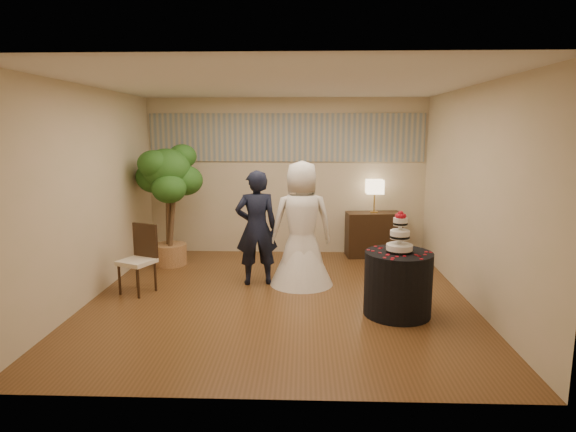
{
  "coord_description": "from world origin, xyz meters",
  "views": [
    {
      "loc": [
        0.33,
        -6.19,
        2.22
      ],
      "look_at": [
        0.1,
        0.4,
        1.05
      ],
      "focal_mm": 30.0,
      "sensor_mm": 36.0,
      "label": 1
    }
  ],
  "objects_px": {
    "console": "(373,234)",
    "table_lamp": "(374,196)",
    "groom": "(256,228)",
    "wedding_cake": "(400,232)",
    "ficus_tree": "(168,204)",
    "side_chair": "(137,260)",
    "bride": "(302,223)",
    "cake_table": "(398,284)"
  },
  "relations": [
    {
      "from": "cake_table",
      "to": "ficus_tree",
      "type": "bearing_deg",
      "value": 148.14
    },
    {
      "from": "groom",
      "to": "wedding_cake",
      "type": "distance_m",
      "value": 2.17
    },
    {
      "from": "table_lamp",
      "to": "ficus_tree",
      "type": "height_order",
      "value": "ficus_tree"
    },
    {
      "from": "cake_table",
      "to": "wedding_cake",
      "type": "bearing_deg",
      "value": 0.0
    },
    {
      "from": "table_lamp",
      "to": "cake_table",
      "type": "bearing_deg",
      "value": -91.84
    },
    {
      "from": "groom",
      "to": "wedding_cake",
      "type": "relative_size",
      "value": 3.31
    },
    {
      "from": "groom",
      "to": "side_chair",
      "type": "bearing_deg",
      "value": 5.5
    },
    {
      "from": "bride",
      "to": "wedding_cake",
      "type": "height_order",
      "value": "bride"
    },
    {
      "from": "console",
      "to": "table_lamp",
      "type": "height_order",
      "value": "table_lamp"
    },
    {
      "from": "side_chair",
      "to": "cake_table",
      "type": "bearing_deg",
      "value": 12.95
    },
    {
      "from": "table_lamp",
      "to": "side_chair",
      "type": "distance_m",
      "value": 4.16
    },
    {
      "from": "wedding_cake",
      "to": "cake_table",
      "type": "bearing_deg",
      "value": 0.0
    },
    {
      "from": "bride",
      "to": "side_chair",
      "type": "bearing_deg",
      "value": 2.19
    },
    {
      "from": "wedding_cake",
      "to": "console",
      "type": "height_order",
      "value": "wedding_cake"
    },
    {
      "from": "groom",
      "to": "table_lamp",
      "type": "height_order",
      "value": "groom"
    },
    {
      "from": "side_chair",
      "to": "wedding_cake",
      "type": "bearing_deg",
      "value": 12.95
    },
    {
      "from": "table_lamp",
      "to": "ficus_tree",
      "type": "relative_size",
      "value": 0.28
    },
    {
      "from": "cake_table",
      "to": "console",
      "type": "bearing_deg",
      "value": 88.16
    },
    {
      "from": "bride",
      "to": "ficus_tree",
      "type": "xyz_separation_m",
      "value": [
        -2.21,
        0.95,
        0.12
      ]
    },
    {
      "from": "ficus_tree",
      "to": "side_chair",
      "type": "distance_m",
      "value": 1.53
    },
    {
      "from": "wedding_cake",
      "to": "table_lamp",
      "type": "bearing_deg",
      "value": 88.16
    },
    {
      "from": "groom",
      "to": "wedding_cake",
      "type": "xyz_separation_m",
      "value": [
        1.83,
        -1.15,
        0.2
      ]
    },
    {
      "from": "side_chair",
      "to": "table_lamp",
      "type": "bearing_deg",
      "value": 54.89
    },
    {
      "from": "table_lamp",
      "to": "console",
      "type": "bearing_deg",
      "value": 0.0
    },
    {
      "from": "bride",
      "to": "side_chair",
      "type": "xyz_separation_m",
      "value": [
        -2.27,
        -0.48,
        -0.43
      ]
    },
    {
      "from": "cake_table",
      "to": "table_lamp",
      "type": "xyz_separation_m",
      "value": [
        0.09,
        2.79,
        0.69
      ]
    },
    {
      "from": "console",
      "to": "table_lamp",
      "type": "relative_size",
      "value": 1.64
    },
    {
      "from": "bride",
      "to": "cake_table",
      "type": "relative_size",
      "value": 2.22
    },
    {
      "from": "groom",
      "to": "wedding_cake",
      "type": "height_order",
      "value": "groom"
    },
    {
      "from": "side_chair",
      "to": "console",
      "type": "bearing_deg",
      "value": 54.89
    },
    {
      "from": "ficus_tree",
      "to": "console",
      "type": "bearing_deg",
      "value": 11.08
    },
    {
      "from": "groom",
      "to": "bride",
      "type": "relative_size",
      "value": 0.92
    },
    {
      "from": "bride",
      "to": "cake_table",
      "type": "xyz_separation_m",
      "value": [
        1.18,
        -1.15,
        -0.51
      ]
    },
    {
      "from": "console",
      "to": "bride",
      "type": "bearing_deg",
      "value": -133.19
    },
    {
      "from": "console",
      "to": "ficus_tree",
      "type": "xyz_separation_m",
      "value": [
        -3.48,
        -0.68,
        0.63
      ]
    },
    {
      "from": "cake_table",
      "to": "ficus_tree",
      "type": "distance_m",
      "value": 4.04
    },
    {
      "from": "wedding_cake",
      "to": "console",
      "type": "distance_m",
      "value": 2.86
    },
    {
      "from": "wedding_cake",
      "to": "ficus_tree",
      "type": "distance_m",
      "value": 3.99
    },
    {
      "from": "groom",
      "to": "wedding_cake",
      "type": "bearing_deg",
      "value": 137.06
    },
    {
      "from": "groom",
      "to": "table_lamp",
      "type": "xyz_separation_m",
      "value": [
        1.92,
        1.64,
        0.25
      ]
    },
    {
      "from": "groom",
      "to": "console",
      "type": "xyz_separation_m",
      "value": [
        1.92,
        1.64,
        -0.44
      ]
    },
    {
      "from": "table_lamp",
      "to": "wedding_cake",
      "type": "bearing_deg",
      "value": -91.84
    }
  ]
}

